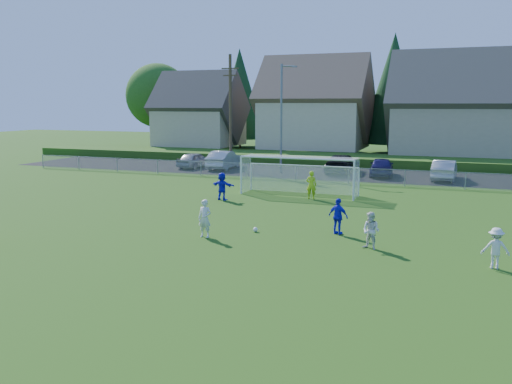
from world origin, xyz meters
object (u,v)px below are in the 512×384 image
Objects in this scene: car_b at (224,160)px; soccer_goal at (300,169)px; player_white_c at (496,248)px; car_d at (342,164)px; player_blue_a at (338,216)px; soccer_ball at (255,230)px; goalkeeper at (311,185)px; car_e at (382,167)px; car_a at (195,160)px; player_white_a at (205,219)px; car_f at (444,170)px; player_white_b at (371,231)px; player_blue_b at (222,186)px.

soccer_goal is at bearing 129.10° from car_b.
car_d reaches higher than player_white_c.
car_b is at bearing -36.16° from player_blue_a.
soccer_ball is 0.04× the size of car_b.
car_e is at bearing -109.31° from goalkeeper.
soccer_goal is (13.03, -10.84, 0.92)m from car_a.
car_f is at bearing 70.19° from player_white_a.
player_blue_a is 10.78m from soccer_goal.
player_white_c is at bearing 100.36° from car_e.
car_a is 21.55m from car_f.
soccer_ball is at bearing 92.18° from car_d.
car_f is at bearing -174.10° from car_a.
car_a is at bearing 1.12° from car_f.
car_b is 1.05× the size of car_f.
player_blue_a is (3.63, 0.89, 0.71)m from soccer_ball.
goalkeeper reaches higher than player_white_a.
soccer_ball is 0.13× the size of goalkeeper.
car_f is (-2.34, 23.17, 0.03)m from player_white_c.
car_a is 0.56× the size of soccer_goal.
car_f reaches higher than soccer_ball.
soccer_ball is 5.55m from player_white_b.
soccer_goal is at bearing 89.07° from car_d.
player_blue_b is at bearing 75.24° from car_d.
car_b is at bearing -52.65° from player_white_c.
car_a is (-13.96, 21.47, 0.60)m from soccer_ball.
car_b reaches higher than player_white_c.
player_blue_b is at bearing 50.68° from car_f.
player_white_c is at bearing 142.48° from car_a.
car_e is at bearing -106.24° from player_blue_b.
goalkeeper is at bearing 137.99° from player_white_b.
player_white_a is 0.31× the size of car_d.
soccer_goal is (-8.52, -10.34, 0.85)m from car_f.
car_b is 0.67× the size of soccer_goal.
player_white_b is at bearing 137.77° from car_a.
player_blue_a is at bearing -30.24° from player_white_c.
car_e is (4.51, 23.23, -0.07)m from player_white_a.
player_white_c is 0.20× the size of soccer_goal.
player_white_b is 1.02× the size of player_white_c.
car_a reaches higher than soccer_ball.
player_blue_a reaches higher than car_f.
goalkeeper is 0.23× the size of soccer_goal.
player_blue_a is (-6.29, 3.09, 0.08)m from player_white_c.
car_f is at bearing -129.64° from goalkeeper.
car_b is 15.09m from soccer_goal.
car_b is at bearing 132.78° from soccer_goal.
player_white_c is at bearing -12.49° from soccer_ball.
player_blue_b is at bearing 162.52° from player_white_b.
player_white_a is at bearing 108.30° from car_b.
car_b is 13.95m from car_e.
car_a is (-9.14, 14.39, -0.13)m from player_blue_b.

